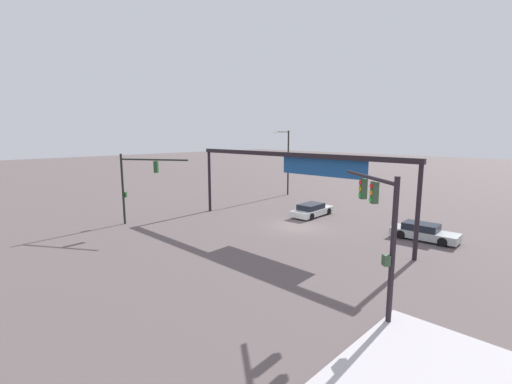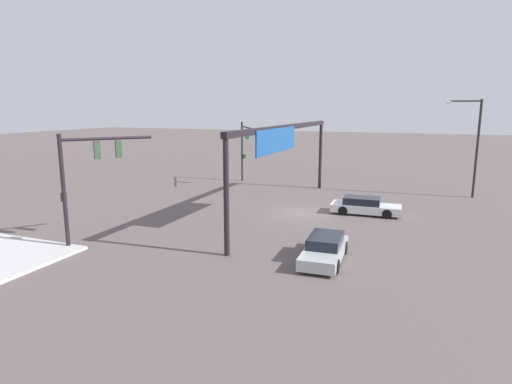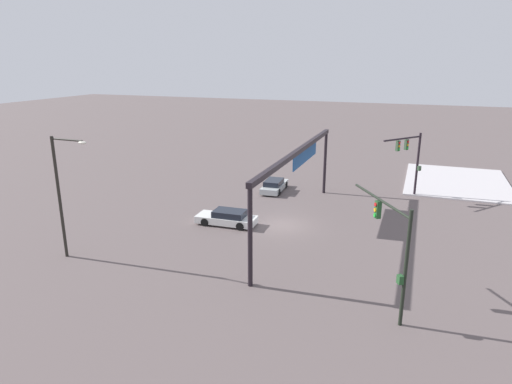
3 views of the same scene
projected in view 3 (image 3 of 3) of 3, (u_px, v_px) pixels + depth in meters
ground_plane at (283, 225)px, 35.53m from camera, size 216.81×216.81×0.00m
sidewalk_corner at (456, 182)px, 47.97m from camera, size 14.00×10.29×0.15m
traffic_signal_near_corner at (392, 239)px, 22.41m from camera, size 5.42×3.37×6.03m
traffic_signal_opposite_side at (410, 155)px, 41.50m from camera, size 3.90×3.38×6.09m
streetlamp_curved_arm at (62, 189)px, 28.51m from camera, size 0.34×2.82×8.10m
overhead_sign_gantry at (300, 160)px, 34.22m from camera, size 20.57×0.43×6.25m
sedan_car_approaching at (227, 218)px, 35.54m from camera, size 2.05×4.85×1.21m
sedan_car_waiting_far at (274, 186)px, 44.61m from camera, size 4.64×2.01×1.21m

